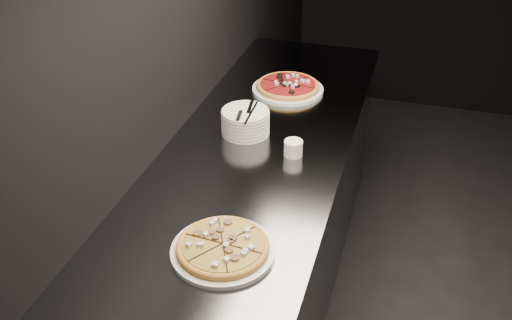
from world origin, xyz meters
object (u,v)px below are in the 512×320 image
(plate_stack, at_px, (245,122))
(ramekin, at_px, (293,148))
(counter, at_px, (257,232))
(pizza_mushroom, at_px, (223,248))
(cutlery, at_px, (246,112))
(pizza_tomato, at_px, (288,87))

(plate_stack, xyz_separation_m, ramekin, (0.24, -0.12, -0.02))
(counter, height_order, plate_stack, plate_stack)
(counter, xyz_separation_m, ramekin, (0.16, -0.02, 0.49))
(ramekin, bearing_deg, plate_stack, 153.42)
(pizza_mushroom, distance_m, cutlery, 0.76)
(counter, relative_size, cutlery, 11.16)
(pizza_mushroom, xyz_separation_m, plate_stack, (-0.17, 0.76, 0.03))
(plate_stack, bearing_deg, pizza_tomato, 80.73)
(plate_stack, bearing_deg, cutlery, -62.38)
(pizza_tomato, height_order, ramekin, ramekin)
(plate_stack, bearing_deg, counter, -49.19)
(cutlery, bearing_deg, plate_stack, 109.25)
(cutlery, bearing_deg, pizza_tomato, 73.63)
(pizza_mushroom, bearing_deg, plate_stack, 102.33)
(plate_stack, relative_size, cutlery, 0.93)
(pizza_tomato, distance_m, plate_stack, 0.46)
(plate_stack, relative_size, ramekin, 2.70)
(pizza_tomato, relative_size, cutlery, 1.61)
(cutlery, bearing_deg, counter, -55.49)
(plate_stack, height_order, cutlery, cutlery)
(pizza_tomato, xyz_separation_m, ramekin, (0.17, -0.58, 0.01))
(cutlery, bearing_deg, pizza_mushroom, -86.38)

